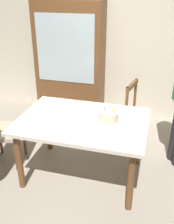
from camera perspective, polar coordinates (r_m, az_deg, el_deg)
ground at (r=3.27m, az=-0.87°, el=-13.41°), size 6.40×6.40×0.00m
back_wall at (r=4.39m, az=6.12°, el=15.78°), size 6.40×0.10×2.60m
dining_table at (r=2.89m, az=-0.96°, el=-3.33°), size 1.42×1.00×0.75m
birthday_cake at (r=2.78m, az=4.82°, el=-1.18°), size 0.28×0.28×0.19m
plate_near_celebrant at (r=2.79m, az=-10.01°, el=-2.63°), size 0.22×0.22×0.01m
plate_far_side at (r=3.06m, az=-1.04°, el=0.48°), size 0.22×0.22×0.01m
fork_near_celebrant at (r=2.86m, az=-12.91°, el=-2.23°), size 0.18×0.03×0.01m
fork_far_side at (r=3.09m, az=-3.95°, el=0.68°), size 0.18×0.06×0.01m
fork_near_guest at (r=2.59m, az=3.19°, el=-4.71°), size 0.18×0.05×0.01m
chair_spindle_back at (r=3.64m, az=6.87°, el=-0.50°), size 0.52×0.52×0.95m
china_cabinet at (r=4.36m, az=-3.75°, el=11.10°), size 1.10×0.45×1.90m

